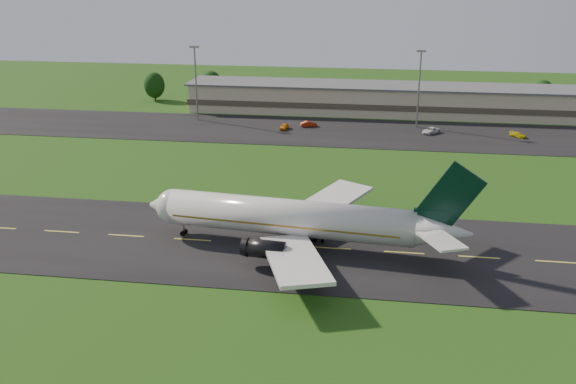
# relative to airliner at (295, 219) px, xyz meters

# --- Properties ---
(ground) EXTENTS (360.00, 360.00, 0.00)m
(ground) POSITION_rel_airliner_xyz_m (16.68, 0.09, -4.66)
(ground) COLOR #1C4511
(ground) RESTS_ON ground
(taxiway) EXTENTS (220.00, 30.00, 0.10)m
(taxiway) POSITION_rel_airliner_xyz_m (16.68, 0.09, -4.61)
(taxiway) COLOR black
(taxiway) RESTS_ON ground
(apron) EXTENTS (260.00, 30.00, 0.10)m
(apron) POSITION_rel_airliner_xyz_m (16.68, 72.09, -4.61)
(apron) COLOR black
(apron) RESTS_ON ground
(airliner) EXTENTS (51.25, 41.96, 15.57)m
(airliner) POSITION_rel_airliner_xyz_m (0.00, 0.00, 0.00)
(airliner) COLOR white
(airliner) RESTS_ON ground
(terminal) EXTENTS (145.00, 16.00, 8.40)m
(terminal) POSITION_rel_airliner_xyz_m (23.08, 96.27, -0.67)
(terminal) COLOR #B9AD8E
(terminal) RESTS_ON ground
(light_mast_west) EXTENTS (2.40, 1.20, 20.35)m
(light_mast_west) POSITION_rel_airliner_xyz_m (-38.32, 80.09, 8.08)
(light_mast_west) COLOR gray
(light_mast_west) RESTS_ON ground
(light_mast_centre) EXTENTS (2.40, 1.20, 20.35)m
(light_mast_centre) POSITION_rel_airliner_xyz_m (21.68, 80.09, 8.08)
(light_mast_centre) COLOR gray
(light_mast_centre) RESTS_ON ground
(tree_line) EXTENTS (196.37, 9.94, 10.42)m
(tree_line) POSITION_rel_airliner_xyz_m (54.89, 106.11, 0.43)
(tree_line) COLOR black
(tree_line) RESTS_ON ground
(service_vehicle_a) EXTENTS (2.26, 4.46, 1.46)m
(service_vehicle_a) POSITION_rel_airliner_xyz_m (-12.74, 72.74, -3.83)
(service_vehicle_a) COLOR orange
(service_vehicle_a) RESTS_ON apron
(service_vehicle_b) EXTENTS (4.69, 2.83, 1.46)m
(service_vehicle_b) POSITION_rel_airliner_xyz_m (-6.70, 76.51, -3.83)
(service_vehicle_b) COLOR #9C220A
(service_vehicle_b) RESTS_ON apron
(service_vehicle_c) EXTENTS (5.31, 5.69, 1.49)m
(service_vehicle_c) POSITION_rel_airliner_xyz_m (25.08, 74.00, -3.82)
(service_vehicle_c) COLOR silver
(service_vehicle_c) RESTS_ON apron
(service_vehicle_d) EXTENTS (4.39, 4.26, 1.26)m
(service_vehicle_d) POSITION_rel_airliner_xyz_m (46.53, 73.22, -3.93)
(service_vehicle_d) COLOR #C8B60B
(service_vehicle_d) RESTS_ON apron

